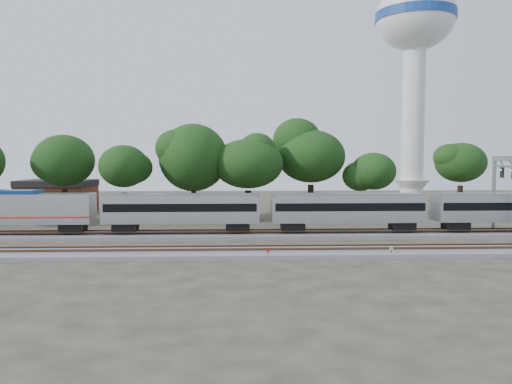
# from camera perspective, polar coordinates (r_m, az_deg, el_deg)

# --- Properties ---
(ground) EXTENTS (160.00, 160.00, 0.00)m
(ground) POSITION_cam_1_polar(r_m,az_deg,el_deg) (48.16, 0.38, -6.25)
(ground) COLOR #383328
(ground) RESTS_ON ground
(track_far) EXTENTS (160.00, 5.00, 0.73)m
(track_far) POSITION_cam_1_polar(r_m,az_deg,el_deg) (54.04, 0.09, -4.91)
(track_far) COLOR slate
(track_far) RESTS_ON ground
(track_near) EXTENTS (160.00, 5.00, 0.73)m
(track_near) POSITION_cam_1_polar(r_m,az_deg,el_deg) (44.20, 0.62, -6.91)
(track_near) COLOR slate
(track_near) RESTS_ON ground
(train) EXTENTS (104.27, 2.97, 4.38)m
(train) POSITION_cam_1_polar(r_m,az_deg,el_deg) (57.65, 19.30, -1.68)
(train) COLOR #B0B3B8
(train) RESTS_ON ground
(switch_stand_red) EXTENTS (0.27, 0.05, 0.86)m
(switch_stand_red) POSITION_cam_1_polar(r_m,az_deg,el_deg) (42.27, 1.38, -6.94)
(switch_stand_red) COLOR #512D19
(switch_stand_red) RESTS_ON ground
(switch_stand_white) EXTENTS (0.31, 0.10, 1.00)m
(switch_stand_white) POSITION_cam_1_polar(r_m,az_deg,el_deg) (44.19, 15.20, -6.49)
(switch_stand_white) COLOR #512D19
(switch_stand_white) RESTS_ON ground
(switch_lever) EXTENTS (0.57, 0.45, 0.30)m
(switch_lever) POSITION_cam_1_polar(r_m,az_deg,el_deg) (43.24, 6.87, -7.26)
(switch_lever) COLOR #512D19
(switch_lever) RESTS_ON ground
(water_tower) EXTENTS (14.90, 14.90, 41.26)m
(water_tower) POSITION_cam_1_polar(r_m,az_deg,el_deg) (103.02, 17.69, 16.14)
(water_tower) COLOR silver
(water_tower) RESTS_ON ground
(signal_gantry) EXTENTS (0.60, 7.16, 8.71)m
(signal_gantry) POSITION_cam_1_polar(r_m,az_deg,el_deg) (61.20, 27.03, 1.48)
(signal_gantry) COLOR gray
(signal_gantry) RESTS_ON ground
(brick_building) EXTENTS (10.97, 8.03, 5.09)m
(brick_building) POSITION_cam_1_polar(r_m,az_deg,el_deg) (82.23, -21.76, -0.48)
(brick_building) COLOR brown
(brick_building) RESTS_ON ground
(tree_1) EXTENTS (8.26, 8.26, 11.64)m
(tree_1) POSITION_cam_1_polar(r_m,az_deg,el_deg) (70.07, -21.11, 3.35)
(tree_1) COLOR black
(tree_1) RESTS_ON ground
(tree_2) EXTENTS (7.53, 7.53, 10.62)m
(tree_2) POSITION_cam_1_polar(r_m,az_deg,el_deg) (66.17, -14.88, 2.84)
(tree_2) COLOR black
(tree_2) RESTS_ON ground
(tree_3) EXTENTS (8.66, 8.66, 12.20)m
(tree_3) POSITION_cam_1_polar(r_m,az_deg,el_deg) (67.42, -7.17, 3.91)
(tree_3) COLOR black
(tree_3) RESTS_ON ground
(tree_4) EXTENTS (7.82, 7.82, 11.03)m
(tree_4) POSITION_cam_1_polar(r_m,az_deg,el_deg) (66.25, -0.91, 3.22)
(tree_4) COLOR black
(tree_4) RESTS_ON ground
(tree_5) EXTENTS (8.84, 8.84, 12.46)m
(tree_5) POSITION_cam_1_polar(r_m,az_deg,el_deg) (70.79, 6.31, 4.06)
(tree_5) COLOR black
(tree_5) RESTS_ON ground
(tree_6) EXTENTS (6.73, 6.73, 9.49)m
(tree_6) POSITION_cam_1_polar(r_m,az_deg,el_deg) (70.87, 13.27, 2.30)
(tree_6) COLOR black
(tree_6) RESTS_ON ground
(tree_7) EXTENTS (7.87, 7.87, 11.09)m
(tree_7) POSITION_cam_1_polar(r_m,az_deg,el_deg) (83.72, 22.36, 3.11)
(tree_7) COLOR black
(tree_7) RESTS_ON ground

